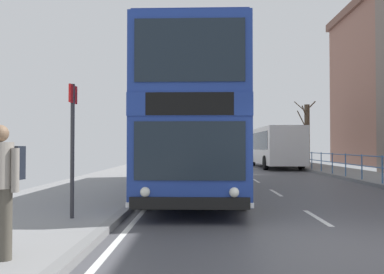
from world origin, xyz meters
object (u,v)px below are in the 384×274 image
Objects in this scene: double_decker_bus_main at (196,125)px; bus_stop_sign_near at (73,135)px; bare_tree_far_00 at (307,132)px; background_bus_far_lane at (274,146)px; pedestrian_companion at (1,180)px.

double_decker_bus_main reaches higher than bus_stop_sign_near.
background_bus_far_lane is at bearing -130.46° from bare_tree_far_00.
background_bus_far_lane reaches higher than pedestrian_companion.
background_bus_far_lane is at bearing 72.12° from pedestrian_companion.
bus_stop_sign_near is (-8.15, -22.27, 0.19)m from background_bus_far_lane.
bus_stop_sign_near is at bearing 90.30° from pedestrian_companion.
bus_stop_sign_near is at bearing -113.09° from double_decker_bus_main.
bare_tree_far_00 is (3.53, 4.14, 1.16)m from background_bus_far_lane.
double_decker_bus_main is 2.17× the size of bare_tree_far_00.
bare_tree_far_00 is at bearing 49.54° from background_bus_far_lane.
double_decker_bus_main is at bearing -114.06° from bare_tree_far_00.
bus_stop_sign_near is at bearing -113.85° from bare_tree_far_00.
pedestrian_companion is (-8.13, -25.20, -0.46)m from background_bus_far_lane.
pedestrian_companion is at bearing -89.70° from bus_stop_sign_near.
bare_tree_far_00 is at bearing 65.94° from double_decker_bus_main.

